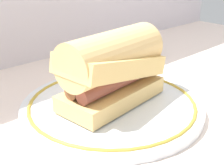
{
  "coord_description": "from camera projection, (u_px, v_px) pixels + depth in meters",
  "views": [
    {
      "loc": [
        -0.29,
        -0.3,
        0.24
      ],
      "look_at": [
        0.01,
        0.02,
        0.04
      ],
      "focal_mm": 48.41,
      "sensor_mm": 36.0,
      "label": 1
    }
  ],
  "objects": [
    {
      "name": "ground_plane",
      "position": [
        118.0,
        116.0,
        0.48
      ],
      "size": [
        1.5,
        1.5,
        0.0
      ],
      "primitive_type": "plane",
      "color": "silver"
    },
    {
      "name": "sausage_sandwich",
      "position": [
        112.0,
        67.0,
        0.47
      ],
      "size": [
        0.19,
        0.1,
        0.12
      ],
      "rotation": [
        0.0,
        0.0,
        0.11
      ],
      "color": "#E0B86F",
      "rests_on": "plate"
    },
    {
      "name": "plate",
      "position": [
        112.0,
        105.0,
        0.5
      ],
      "size": [
        0.3,
        0.3,
        0.01
      ],
      "color": "white",
      "rests_on": "ground_plane"
    }
  ]
}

